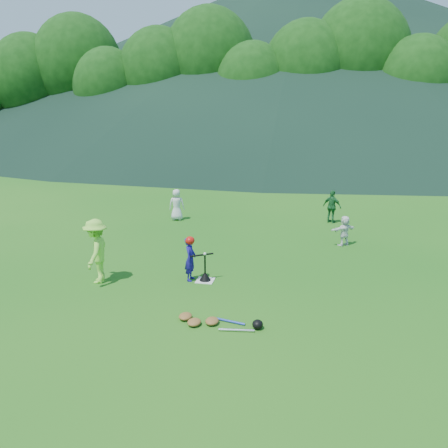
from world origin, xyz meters
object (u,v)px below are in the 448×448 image
adult_coach (96,251)px  equipment_pile (212,321)px  batting_tee (205,276)px  batter_child (190,259)px  fielder_a (177,205)px  fielder_d (344,231)px  home_plate (205,280)px  fielder_c (332,207)px

adult_coach → equipment_pile: (3.40, -1.70, -0.76)m
batting_tee → batter_child: bearing=-179.4°
batter_child → fielder_a: 6.66m
adult_coach → fielder_d: size_ratio=1.66×
fielder_a → batting_tee: 6.82m
fielder_a → home_plate: bearing=104.1°
batter_child → fielder_d: bearing=-46.5°
adult_coach → fielder_a: 6.84m
home_plate → equipment_pile: 2.41m
fielder_d → equipment_pile: (-3.02, -6.24, -0.43)m
batting_tee → equipment_pile: batting_tee is taller
batter_child → fielder_c: size_ratio=0.88×
fielder_a → fielder_c: 6.19m
fielder_a → batter_child: bearing=101.0°
fielder_c → fielder_d: fielder_c is taller
adult_coach → fielder_d: (6.42, 4.54, -0.33)m
batter_child → fielder_d: (4.12, 3.94, -0.08)m
adult_coach → fielder_d: 7.87m
adult_coach → batting_tee: bearing=91.4°
fielder_a → equipment_pile: size_ratio=0.70×
batter_child → fielder_c: 7.98m
fielder_a → fielder_d: (6.43, -2.30, -0.13)m
fielder_c → equipment_pile: (-2.74, -9.29, -0.59)m
fielder_c → fielder_d: size_ratio=1.31×
batter_child → adult_coach: (-2.30, -0.59, 0.25)m
home_plate → adult_coach: bearing=-167.5°
fielder_d → equipment_pile: fielder_d is taller
batter_child → equipment_pile: size_ratio=0.64×
batter_child → fielder_a: bearing=20.1°
home_plate → batting_tee: size_ratio=0.66×
adult_coach → fielder_c: size_ratio=1.27×
batter_child → batting_tee: batter_child is taller
home_plate → fielder_d: fielder_d is taller
fielder_c → batting_tee: (-3.44, -6.99, -0.52)m
fielder_d → batting_tee: bearing=10.7°
home_plate → batting_tee: bearing=0.0°
fielder_a → batting_tee: (2.70, -6.24, -0.50)m
batter_child → equipment_pile: (1.09, -2.30, -0.51)m
home_plate → fielder_c: fielder_c is taller
adult_coach → home_plate: bearing=91.4°
home_plate → batting_tee: batting_tee is taller
adult_coach → equipment_pile: bearing=52.2°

